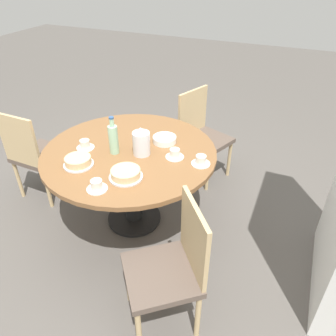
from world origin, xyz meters
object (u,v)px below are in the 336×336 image
Objects in this scene: chair_a at (171,266)px; coffee_pot at (141,142)px; cup_a at (175,154)px; cup_c at (201,161)px; cake_main at (126,174)px; chair_b at (202,134)px; water_bottle at (113,139)px; cup_d at (85,145)px; cake_second at (78,161)px; cup_b at (97,186)px; chair_c at (35,153)px.

coffee_pot reaches higher than chair_a.
cup_a is 0.21m from cup_c.
cup_a reaches higher than cake_main.
chair_b is at bearing -175.75° from cup_a.
water_bottle is at bearing -80.98° from cup_c.
cake_second is at bearing 23.67° from cup_d.
cup_a is 0.65m from cup_b.
water_bottle is (0.06, -0.20, 0.02)m from coffee_pot.
chair_a is 6.46× the size of cup_d.
cup_d is (0.03, -0.25, -0.09)m from water_bottle.
cake_second is (0.30, 0.74, 0.27)m from chair_c.
cup_d is (1.04, -0.63, 0.27)m from chair_b.
chair_c is at bearing -151.53° from chair_a.
chair_b is 1.00× the size of chair_c.
cake_main is 1.68× the size of cup_a.
cake_second is 1.57× the size of cup_d.
cup_a is 1.00× the size of cup_c.
cake_main is 1.68× the size of cup_b.
cup_d is (0.07, 0.64, 0.27)m from chair_c.
cup_c is at bearing 99.02° from water_bottle.
cup_a is (-0.38, 0.21, -0.00)m from cake_main.
cake_second is (-0.39, -0.90, 0.27)m from chair_a.
cup_b is (0.45, 0.14, -0.09)m from water_bottle.
cake_main is 1.07× the size of cake_second.
coffee_pot is at bearing 172.83° from cup_b.
chair_b is 3.01× the size of water_bottle.
cup_c is at bearing 130.95° from cake_main.
cake_second is 0.34m from cup_b.
chair_b is at bearing 156.97° from cake_second.
coffee_pot is at bearing 178.73° from chair_a.
water_bottle reaches higher than coffee_pot.
chair_a is 1.02m from cake_second.
cake_second is 1.57× the size of cup_a.
cup_b is (-0.20, -0.61, 0.27)m from chair_a.
chair_a is 3.01× the size of water_bottle.
chair_a is 6.46× the size of cup_c.
water_bottle is at bearing -75.60° from cup_a.
coffee_pot is at bearing -169.60° from chair_b.
water_bottle is 0.48m from cup_b.
coffee_pot is 0.33m from cake_main.
cup_c is at bearing 147.78° from chair_a.
water_bottle is 0.48m from cup_a.
cup_b reaches higher than cake_main.
cup_a and cup_b have the same top height.
chair_b is at bearing -141.05° from chair_c.
chair_c is (-0.69, -1.64, 0.00)m from chair_a.
cup_c is (-0.04, 0.46, -0.07)m from coffee_pot.
cup_a is at bearing 104.40° from water_bottle.
cup_a is 1.00× the size of cup_d.
cup_b is (0.51, -0.06, -0.07)m from coffee_pot.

